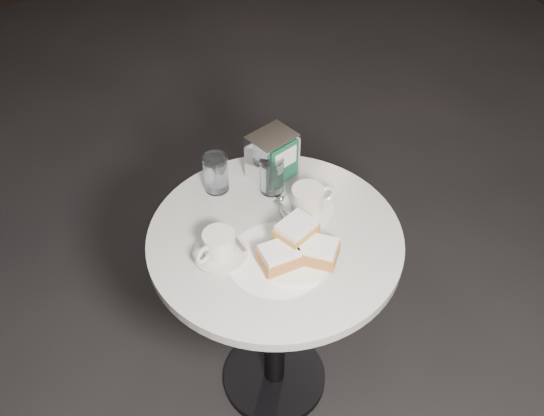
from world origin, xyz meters
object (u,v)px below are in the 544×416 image
at_px(coffee_cup_left, 219,246).
at_px(napkin_dispenser, 273,157).
at_px(water_glass_left, 216,174).
at_px(cafe_table, 275,281).
at_px(beignet_plate, 297,249).
at_px(water_glass_right, 272,175).
at_px(coffee_cup_right, 308,201).

relative_size(coffee_cup_left, napkin_dispenser, 1.26).
relative_size(water_glass_left, napkin_dispenser, 0.76).
bearing_deg(cafe_table, beignet_plate, -80.99).
relative_size(coffee_cup_left, water_glass_left, 1.65).
bearing_deg(beignet_plate, water_glass_right, 78.76).
height_order(coffee_cup_right, water_glass_right, water_glass_right).
bearing_deg(cafe_table, napkin_dispenser, 66.54).
distance_m(beignet_plate, water_glass_left, 0.36).
bearing_deg(water_glass_left, cafe_table, -73.28).
xyz_separation_m(beignet_plate, coffee_cup_left, (-0.18, 0.10, -0.00)).
bearing_deg(coffee_cup_left, coffee_cup_right, -12.35).
xyz_separation_m(coffee_cup_right, water_glass_right, (-0.05, 0.12, 0.02)).
bearing_deg(beignet_plate, coffee_cup_right, 53.98).
xyz_separation_m(coffee_cup_right, water_glass_left, (-0.20, 0.20, 0.02)).
bearing_deg(coffee_cup_left, water_glass_right, 14.26).
height_order(beignet_plate, water_glass_left, water_glass_left).
height_order(coffee_cup_left, water_glass_right, water_glass_right).
xyz_separation_m(coffee_cup_right, napkin_dispenser, (-0.03, 0.18, 0.04)).
height_order(cafe_table, coffee_cup_left, coffee_cup_left).
distance_m(beignet_plate, napkin_dispenser, 0.34).
bearing_deg(water_glass_left, napkin_dispenser, -6.64).
height_order(coffee_cup_right, napkin_dispenser, napkin_dispenser).
bearing_deg(water_glass_right, coffee_cup_right, -66.01).
bearing_deg(coffee_cup_left, water_glass_left, 47.67).
xyz_separation_m(coffee_cup_left, napkin_dispenser, (0.26, 0.23, 0.04)).
xyz_separation_m(coffee_cup_left, coffee_cup_right, (0.29, 0.05, 0.00)).
bearing_deg(beignet_plate, napkin_dispenser, 75.91).
bearing_deg(cafe_table, coffee_cup_left, -179.14).
relative_size(cafe_table, coffee_cup_right, 4.38).
xyz_separation_m(coffee_cup_left, water_glass_right, (0.23, 0.17, 0.02)).
distance_m(water_glass_left, napkin_dispenser, 0.17).
bearing_deg(coffee_cup_right, water_glass_right, 118.69).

